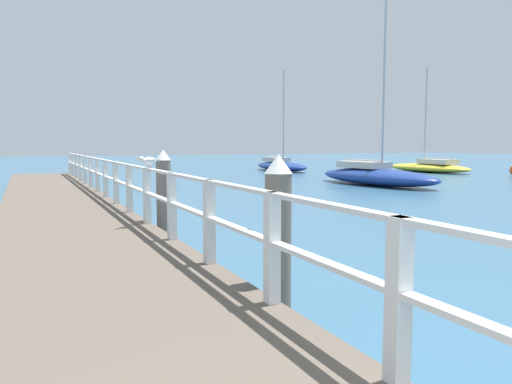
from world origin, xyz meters
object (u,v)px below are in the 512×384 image
at_px(seagull_foreground, 149,161).
at_px(boat_1, 375,175).
at_px(boat_2, 429,167).
at_px(boat_3, 281,165).
at_px(dock_piling_far, 164,195).
at_px(dock_piling_near, 278,236).

relative_size(seagull_foreground, boat_1, 0.05).
xyz_separation_m(boat_1, boat_2, (9.81, 6.58, -0.09)).
bearing_deg(boat_3, boat_2, 145.51).
bearing_deg(boat_1, seagull_foreground, 31.18).
bearing_deg(dock_piling_far, boat_2, 34.56).
bearing_deg(boat_2, boat_1, -148.03).
height_order(seagull_foreground, boat_2, boat_2).
bearing_deg(boat_2, boat_3, 143.57).
height_order(boat_2, boat_3, boat_2).
bearing_deg(seagull_foreground, boat_2, -81.45).
bearing_deg(boat_2, dock_piling_near, -139.86).
bearing_deg(boat_3, dock_piling_near, 61.57).
relative_size(dock_piling_near, seagull_foreground, 3.91).
relative_size(seagull_foreground, boat_3, 0.07).
height_order(boat_1, boat_3, boat_1).
bearing_deg(boat_3, boat_1, 81.94).
xyz_separation_m(dock_piling_far, boat_3, (13.64, 20.52, -0.50)).
distance_m(seagull_foreground, boat_1, 15.21).
xyz_separation_m(dock_piling_near, seagull_foreground, (-0.39, 4.12, 0.67)).
height_order(dock_piling_far, seagull_foreground, dock_piling_far).
bearing_deg(seagull_foreground, boat_3, -60.13).
distance_m(dock_piling_near, boat_3, 28.61).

